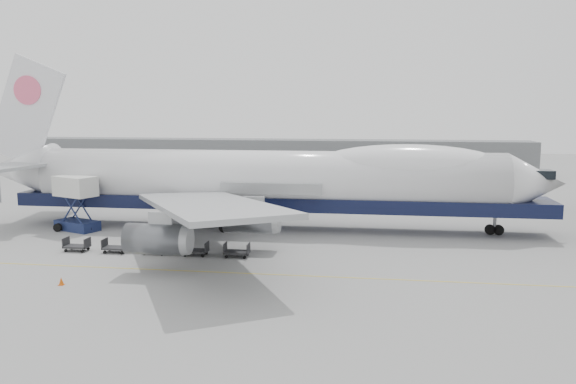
# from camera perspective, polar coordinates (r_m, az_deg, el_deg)

# --- Properties ---
(ground) EXTENTS (260.00, 260.00, 0.00)m
(ground) POSITION_cam_1_polar(r_m,az_deg,el_deg) (53.10, -4.38, -6.35)
(ground) COLOR gray
(ground) RESTS_ON ground
(apron_line) EXTENTS (60.00, 0.15, 0.01)m
(apron_line) POSITION_cam_1_polar(r_m,az_deg,el_deg) (47.47, -5.95, -8.16)
(apron_line) COLOR gold
(apron_line) RESTS_ON ground
(hangar) EXTENTS (110.00, 8.00, 7.00)m
(hangar) POSITION_cam_1_polar(r_m,az_deg,el_deg) (122.38, -1.93, 3.73)
(hangar) COLOR slate
(hangar) RESTS_ON ground
(airliner) EXTENTS (67.00, 55.30, 19.98)m
(airliner) POSITION_cam_1_polar(r_m,az_deg,el_deg) (63.49, -1.54, 1.29)
(airliner) COLOR white
(airliner) RESTS_ON ground
(catering_truck) EXTENTS (5.59, 4.75, 6.11)m
(catering_truck) POSITION_cam_1_polar(r_m,az_deg,el_deg) (67.04, -20.73, -0.76)
(catering_truck) COLOR navy
(catering_truck) RESTS_ON ground
(traffic_cone) EXTENTS (0.43, 0.43, 0.63)m
(traffic_cone) POSITION_cam_1_polar(r_m,az_deg,el_deg) (47.40, -22.04, -8.40)
(traffic_cone) COLOR #D7540B
(traffic_cone) RESTS_ON ground
(dolly_0) EXTENTS (2.30, 1.35, 1.30)m
(dolly_0) POSITION_cam_1_polar(r_m,az_deg,el_deg) (57.76, -20.66, -5.12)
(dolly_0) COLOR #2D2D30
(dolly_0) RESTS_ON ground
(dolly_1) EXTENTS (2.30, 1.35, 1.30)m
(dolly_1) POSITION_cam_1_polar(r_m,az_deg,el_deg) (56.00, -17.11, -5.36)
(dolly_1) COLOR #2D2D30
(dolly_1) RESTS_ON ground
(dolly_2) EXTENTS (2.30, 1.35, 1.30)m
(dolly_2) POSITION_cam_1_polar(r_m,az_deg,el_deg) (54.46, -13.34, -5.60)
(dolly_2) COLOR #2D2D30
(dolly_2) RESTS_ON ground
(dolly_3) EXTENTS (2.30, 1.35, 1.30)m
(dolly_3) POSITION_cam_1_polar(r_m,az_deg,el_deg) (53.17, -9.37, -5.82)
(dolly_3) COLOR #2D2D30
(dolly_3) RESTS_ON ground
(dolly_4) EXTENTS (2.30, 1.35, 1.30)m
(dolly_4) POSITION_cam_1_polar(r_m,az_deg,el_deg) (52.15, -5.22, -6.03)
(dolly_4) COLOR #2D2D30
(dolly_4) RESTS_ON ground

